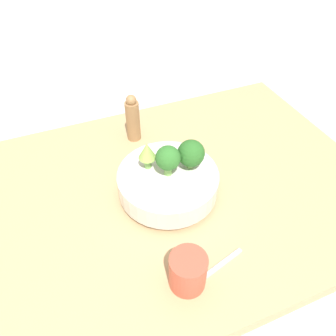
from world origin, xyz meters
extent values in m
plane|color=silver|center=(0.00, 0.00, 0.00)|extent=(6.00, 6.00, 0.00)
cube|color=tan|center=(0.00, 0.00, 0.02)|extent=(1.10, 0.79, 0.04)
cylinder|color=silver|center=(-0.03, -0.01, 0.05)|extent=(0.12, 0.12, 0.01)
cylinder|color=silver|center=(-0.03, -0.01, 0.09)|extent=(0.26, 0.26, 0.06)
cylinder|color=#7AB256|center=(-0.03, -0.01, 0.13)|extent=(0.02, 0.02, 0.03)
sphere|color=#2D6B28|center=(-0.03, -0.01, 0.17)|extent=(0.06, 0.06, 0.06)
cylinder|color=#7AB256|center=(0.04, -0.01, 0.13)|extent=(0.02, 0.02, 0.02)
sphere|color=#286023|center=(0.04, -0.01, 0.17)|extent=(0.07, 0.07, 0.07)
cylinder|color=#7AB256|center=(-0.07, 0.03, 0.14)|extent=(0.02, 0.02, 0.03)
cone|color=#93B751|center=(-0.07, 0.03, 0.17)|extent=(0.05, 0.05, 0.05)
cylinder|color=#C64C38|center=(-0.09, -0.27, 0.09)|extent=(0.08, 0.08, 0.09)
cylinder|color=#997047|center=(-0.04, 0.25, 0.11)|extent=(0.04, 0.04, 0.13)
sphere|color=#997047|center=(-0.04, 0.25, 0.19)|extent=(0.03, 0.03, 0.03)
cube|color=silver|center=(-0.02, -0.26, 0.05)|extent=(0.16, 0.05, 0.01)
camera|label=1|loc=(-0.25, -0.56, 0.71)|focal=35.00mm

